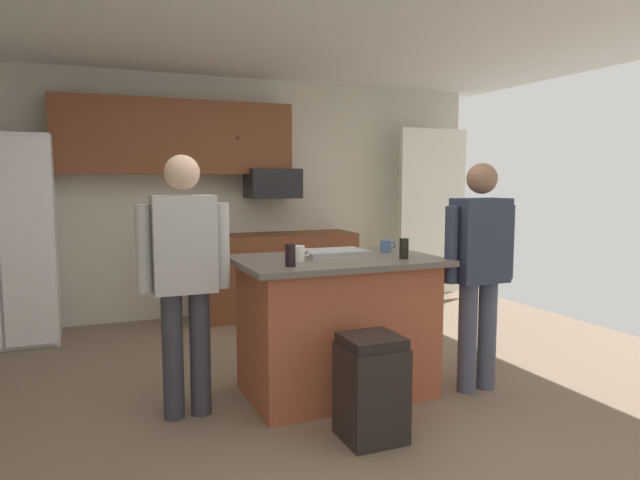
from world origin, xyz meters
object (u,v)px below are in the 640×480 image
Objects in this scene: person_elder_center at (184,268)px; mug_ceramic_white at (299,253)px; trash_bin at (371,388)px; refrigerator at (4,240)px; microwave_over_range at (273,183)px; mug_blue_stoneware at (386,246)px; serving_tray at (334,253)px; person_guest_right at (479,262)px; glass_short_whisky at (290,255)px; tumbler_amber at (404,248)px; kitchen_island at (336,325)px.

mug_ceramic_white is at bearing -4.07° from person_elder_center.
trash_bin is (0.19, -0.68, -0.71)m from mug_ceramic_white.
trash_bin is at bearing -54.37° from refrigerator.
microwave_over_range is 4.52× the size of mug_blue_stoneware.
mug_ceramic_white is at bearing -155.07° from serving_tray.
trash_bin is (2.17, -3.03, -0.65)m from refrigerator.
serving_tray is at bearing -43.65° from refrigerator.
person_guest_right is at bearing -39.27° from refrigerator.
person_elder_center is at bearing 10.48° from person_guest_right.
glass_short_whisky is 0.23× the size of trash_bin.
mug_blue_stoneware is 0.44m from serving_tray.
refrigerator is at bearing 141.73° from mug_blue_stoneware.
tumbler_amber is 1.03m from trash_bin.
glass_short_whisky is 0.93m from trash_bin.
serving_tray is at bearing 24.93° from mug_ceramic_white.
tumbler_amber is (0.83, 0.03, 0.00)m from glass_short_whisky.
mug_blue_stoneware is at bearing -24.33° from person_guest_right.
microwave_over_range is 0.41× the size of kitchen_island.
refrigerator is 13.67× the size of glass_short_whisky.
mug_ceramic_white is 0.93× the size of glass_short_whisky.
serving_tray is (-0.44, -0.03, -0.03)m from mug_blue_stoneware.
mug_ceramic_white is (1.98, -2.35, 0.06)m from refrigerator.
kitchen_island is 0.61m from mug_ceramic_white.
microwave_over_range is 2.87m from person_guest_right.
tumbler_amber reaches higher than trash_bin.
person_elder_center is 1.06m from serving_tray.
mug_ceramic_white is 0.24m from glass_short_whisky.
person_elder_center is 11.84× the size of glass_short_whisky.
trash_bin is (-0.13, -0.83, -0.68)m from serving_tray.
tumbler_amber reaches higher than mug_ceramic_white.
trash_bin is at bearing -134.92° from tumbler_amber.
person_elder_center is 12.72× the size of mug_ceramic_white.
microwave_over_range is 4.01× the size of tumbler_amber.
mug_ceramic_white reaches higher than serving_tray.
microwave_over_range is at bearing 60.30° from person_elder_center.
person_elder_center reaches higher than tumbler_amber.
kitchen_island is 0.71m from tumbler_amber.
microwave_over_range is 0.92× the size of trash_bin.
kitchen_island is 1.14m from person_elder_center.
microwave_over_range is (2.60, 0.12, 0.50)m from refrigerator.
microwave_over_range is at bearing 75.94° from mug_ceramic_white.
mug_ceramic_white is 0.29× the size of serving_tray.
person_guest_right is 1.28m from trash_bin.
tumbler_amber is (0.70, -0.17, 0.02)m from mug_ceramic_white.
mug_blue_stoneware is 0.35m from tumbler_amber.
kitchen_island is at bearing 151.23° from tumbler_amber.
person_elder_center is at bearing 176.38° from mug_ceramic_white.
serving_tray is 1.08m from trash_bin.
person_elder_center is at bearing -179.55° from kitchen_island.
microwave_over_range is at bearing 82.68° from serving_tray.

